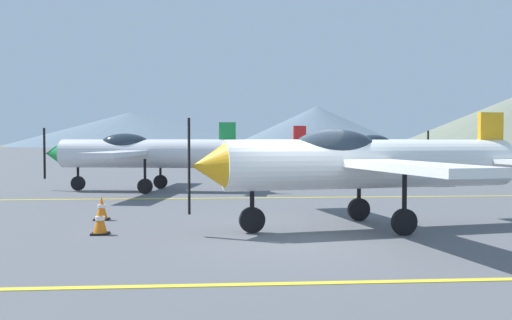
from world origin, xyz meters
TOP-DOWN VIEW (x-y plane):
  - ground_plane at (0.00, 0.00)m, footprint 400.00×400.00m
  - apron_line_near at (0.00, -4.04)m, footprint 80.00×0.16m
  - apron_line_far at (0.00, 7.41)m, footprint 80.00×0.16m
  - airplane_near at (1.53, 0.72)m, footprint 7.72×8.83m
  - airplane_mid at (-4.52, 10.39)m, footprint 7.72×8.83m
  - airplane_far at (5.74, 16.18)m, footprint 7.73×8.78m
  - traffic_cone_front at (-4.51, 2.53)m, footprint 0.36×0.36m
  - traffic_cone_side at (-4.12, 0.33)m, footprint 0.36×0.36m
  - hill_centerleft at (-25.26, 155.11)m, footprint 70.10×70.10m
  - hill_centerright at (29.02, 153.13)m, footprint 50.78×50.78m

SIDE VIEW (x-z plane):
  - ground_plane at x=0.00m, z-range 0.00..0.00m
  - apron_line_near at x=0.00m, z-range 0.00..0.01m
  - apron_line_far at x=0.00m, z-range 0.00..0.01m
  - traffic_cone_front at x=-4.51m, z-range -0.01..0.58m
  - traffic_cone_side at x=-4.12m, z-range -0.01..0.58m
  - airplane_near at x=1.53m, z-range 0.17..2.81m
  - airplane_mid at x=-4.52m, z-range 0.17..2.81m
  - airplane_far at x=5.74m, z-range 0.17..2.81m
  - hill_centerleft at x=-25.26m, z-range 0.00..9.68m
  - hill_centerright at x=29.02m, z-range 0.00..11.57m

